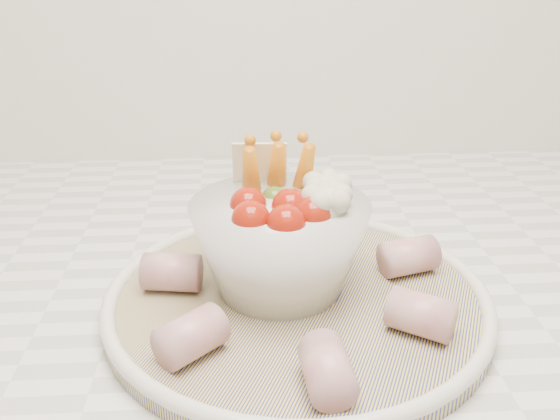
{
  "coord_description": "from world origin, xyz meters",
  "views": [
    {
      "loc": [
        -0.12,
        0.94,
        1.2
      ],
      "look_at": [
        -0.09,
        1.38,
        1.0
      ],
      "focal_mm": 40.0,
      "sensor_mm": 36.0,
      "label": 1
    }
  ],
  "objects": [
    {
      "name": "cured_meat_rolls",
      "position": [
        -0.08,
        1.37,
        0.95
      ],
      "size": [
        0.25,
        0.27,
        0.03
      ],
      "color": "#AB4E5A",
      "rests_on": "serving_platter"
    },
    {
      "name": "serving_platter",
      "position": [
        -0.08,
        1.37,
        0.93
      ],
      "size": [
        0.41,
        0.41,
        0.02
      ],
      "color": "navy",
      "rests_on": "kitchen_counter"
    },
    {
      "name": "veggie_bowl",
      "position": [
        -0.09,
        1.38,
        0.98
      ],
      "size": [
        0.14,
        0.14,
        0.12
      ],
      "color": "silver",
      "rests_on": "serving_platter"
    }
  ]
}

